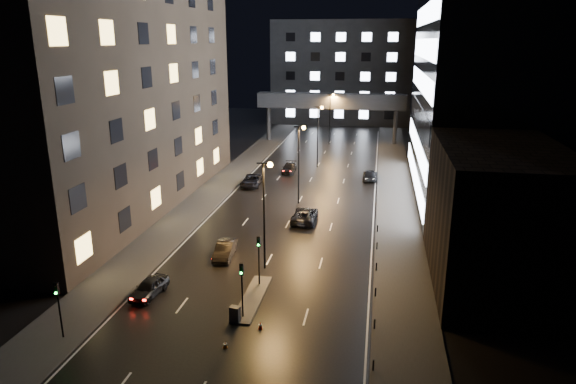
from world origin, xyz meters
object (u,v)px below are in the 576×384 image
object	(u,v)px
car_away_b	(225,250)
car_away_c	(252,181)
utility_cabinet	(235,314)
car_away_d	(289,168)
car_toward_a	(305,215)
car_away_a	(149,287)
car_toward_b	(370,175)

from	to	relation	value
car_away_b	car_away_c	world-z (taller)	car_away_c
car_away_c	utility_cabinet	size ratio (longest dim) A/B	4.84
car_away_d	car_toward_a	size ratio (longest dim) A/B	0.86
car_away_d	car_away_a	bearing A→B (deg)	-98.07
car_away_a	car_toward_b	distance (m)	43.80
car_away_a	car_toward_b	xyz separation A→B (m)	(17.09, 40.33, 0.02)
utility_cabinet	car_away_c	bearing A→B (deg)	112.38
car_away_b	car_away_d	world-z (taller)	car_away_b
car_away_b	car_toward_a	distance (m)	13.08
car_away_b	car_toward_b	xyz separation A→B (m)	(13.19, 31.69, -0.02)
car_away_b	utility_cabinet	distance (m)	12.26
car_away_a	car_away_b	bearing A→B (deg)	73.58
car_away_b	car_away_d	size ratio (longest dim) A/B	0.94
car_toward_b	car_away_d	bearing A→B (deg)	-9.94
car_away_b	utility_cabinet	world-z (taller)	car_away_b
car_toward_a	car_toward_b	distance (m)	21.34
car_away_b	utility_cabinet	size ratio (longest dim) A/B	4.06
car_away_c	car_away_a	bearing A→B (deg)	-92.87
car_away_a	car_away_b	size ratio (longest dim) A/B	0.91
car_away_c	utility_cabinet	world-z (taller)	car_away_c
car_away_a	car_toward_a	xyz separation A→B (m)	(10.06, 20.18, 0.07)
car_away_a	utility_cabinet	xyz separation A→B (m)	(8.16, -2.85, -0.00)
car_away_b	car_away_c	bearing A→B (deg)	93.34
car_toward_a	car_away_a	bearing A→B (deg)	63.88
car_away_c	car_toward_b	bearing A→B (deg)	18.37
car_away_c	utility_cabinet	xyz separation A→B (m)	(7.90, -36.78, -0.05)
car_away_d	utility_cabinet	size ratio (longest dim) A/B	4.32
car_away_c	car_away_d	size ratio (longest dim) A/B	1.12
car_toward_b	car_away_a	bearing A→B (deg)	67.05
car_away_a	car_toward_b	world-z (taller)	car_toward_b
car_away_c	utility_cabinet	bearing A→B (deg)	-80.32
car_away_d	utility_cabinet	world-z (taller)	car_away_d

